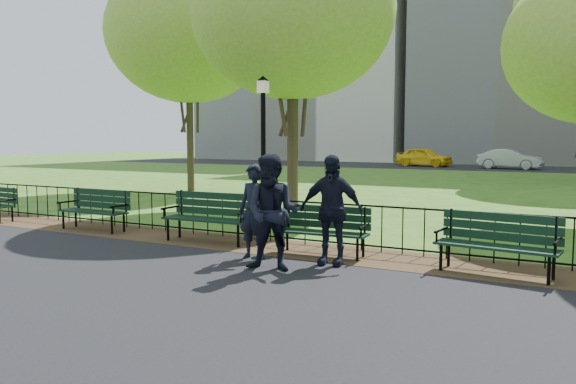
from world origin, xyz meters
The scene contains 18 objects.
ground centered at (0.00, 0.00, 0.00)m, with size 120.00×120.00×0.00m, color #385E18.
asphalt_path centered at (0.00, -3.40, 0.01)m, with size 60.00×9.20×0.01m, color black.
dirt_strip centered at (0.00, 1.50, 0.01)m, with size 60.00×1.60×0.01m, color #3D2719.
far_street centered at (0.00, 35.00, 0.01)m, with size 70.00×9.00×0.01m, color black.
iron_fence centered at (0.00, 2.00, 0.50)m, with size 24.06×0.06×1.00m.
apartment_west centered at (-22.00, 48.00, 13.00)m, with size 22.00×15.00×26.00m, color beige.
park_bench_main centered at (-0.20, 1.22, 0.60)m, with size 1.84×0.64×0.98m.
park_bench_left_a centered at (-2.48, 1.40, 0.64)m, with size 1.99×0.68×1.12m.
park_bench_left_b centered at (-5.72, 1.36, 0.59)m, with size 1.83×0.59×1.03m.
park_bench_right_a centered at (3.15, 1.25, 0.60)m, with size 1.90×0.79×1.05m.
lamppost centered at (-3.01, 4.43, 2.03)m, with size 0.33×0.33×3.72m.
tree_near_w centered at (-3.55, 7.08, 5.87)m, with size 6.07×6.07×8.45m.
tree_mid_w centered at (-9.97, 10.34, 6.34)m, with size 6.55×6.55×9.13m.
person_left centered at (-0.81, 0.41, 0.86)m, with size 0.62×0.40×1.69m, color black.
person_mid centered at (-0.09, -0.20, 0.96)m, with size 0.92×0.48×1.89m, color black.
person_right centered at (0.56, 0.65, 0.94)m, with size 1.09×0.45×1.86m, color black.
taxi centered at (-6.72, 34.77, 0.74)m, with size 1.72×4.27×1.45m, color yellow.
sedan_silver centered at (-0.45, 33.91, 0.71)m, with size 1.48×4.25×1.40m, color #9B9DA2.
Camera 1 is at (4.35, -7.96, 2.14)m, focal length 35.00 mm.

